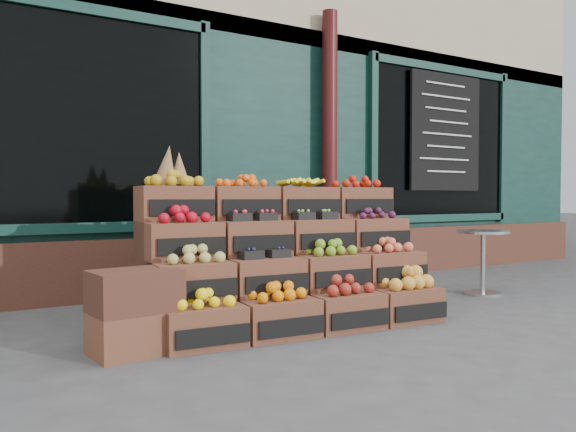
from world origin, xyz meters
TOP-DOWN VIEW (x-y plane):
  - ground at (0.00, 0.00)m, footprint 60.00×60.00m
  - shop_facade at (0.00, 5.11)m, footprint 12.00×6.24m
  - crate_display at (-0.34, 0.52)m, footprint 2.34×1.28m
  - spare_crates at (-1.67, 0.20)m, footprint 0.58×0.43m
  - bistro_table at (2.04, 0.50)m, footprint 0.53×0.53m
  - shopkeeper at (-1.87, 2.85)m, footprint 0.77×0.53m

SIDE VIEW (x-z plane):
  - ground at x=0.00m, z-range 0.00..0.00m
  - spare_crates at x=-1.67m, z-range 0.00..0.54m
  - bistro_table at x=2.04m, z-range 0.08..0.75m
  - crate_display at x=-0.34m, z-range -0.27..1.14m
  - shopkeeper at x=-1.87m, z-range 0.00..2.06m
  - shop_facade at x=0.00m, z-range 0.00..4.80m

